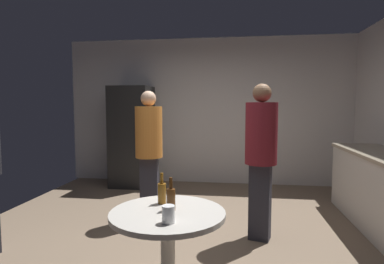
{
  "coord_description": "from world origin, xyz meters",
  "views": [
    {
      "loc": [
        0.54,
        -3.33,
        1.46
      ],
      "look_at": [
        -0.03,
        0.72,
        1.12
      ],
      "focal_mm": 29.74,
      "sensor_mm": 36.0,
      "label": 1
    }
  ],
  "objects_px": {
    "beer_bottle_brown": "(171,198)",
    "plastic_cup_white": "(168,214)",
    "person_in_orange_shirt": "(149,145)",
    "beer_bottle_amber": "(162,192)",
    "refrigerator": "(132,136)",
    "foreground_table": "(168,226)",
    "person_in_maroon_shirt": "(261,149)"
  },
  "relations": [
    {
      "from": "foreground_table",
      "to": "person_in_orange_shirt",
      "type": "xyz_separation_m",
      "value": [
        -0.63,
        1.77,
        0.33
      ]
    },
    {
      "from": "beer_bottle_amber",
      "to": "person_in_orange_shirt",
      "type": "distance_m",
      "value": 1.7
    },
    {
      "from": "person_in_orange_shirt",
      "to": "person_in_maroon_shirt",
      "type": "bearing_deg",
      "value": 66.73
    },
    {
      "from": "foreground_table",
      "to": "person_in_orange_shirt",
      "type": "bearing_deg",
      "value": 109.52
    },
    {
      "from": "beer_bottle_amber",
      "to": "person_in_maroon_shirt",
      "type": "distance_m",
      "value": 1.45
    },
    {
      "from": "beer_bottle_amber",
      "to": "plastic_cup_white",
      "type": "xyz_separation_m",
      "value": [
        0.13,
        -0.38,
        -0.03
      ]
    },
    {
      "from": "foreground_table",
      "to": "person_in_orange_shirt",
      "type": "height_order",
      "value": "person_in_orange_shirt"
    },
    {
      "from": "beer_bottle_amber",
      "to": "refrigerator",
      "type": "bearing_deg",
      "value": 112.24
    },
    {
      "from": "plastic_cup_white",
      "to": "person_in_orange_shirt",
      "type": "distance_m",
      "value": 2.1
    },
    {
      "from": "plastic_cup_white",
      "to": "person_in_maroon_shirt",
      "type": "bearing_deg",
      "value": 66.74
    },
    {
      "from": "beer_bottle_brown",
      "to": "plastic_cup_white",
      "type": "relative_size",
      "value": 2.09
    },
    {
      "from": "refrigerator",
      "to": "person_in_orange_shirt",
      "type": "bearing_deg",
      "value": -64.8
    },
    {
      "from": "person_in_orange_shirt",
      "to": "beer_bottle_amber",
      "type": "bearing_deg",
      "value": 12.33
    },
    {
      "from": "refrigerator",
      "to": "foreground_table",
      "type": "bearing_deg",
      "value": -67.66
    },
    {
      "from": "beer_bottle_amber",
      "to": "beer_bottle_brown",
      "type": "height_order",
      "value": "same"
    },
    {
      "from": "foreground_table",
      "to": "beer_bottle_brown",
      "type": "distance_m",
      "value": 0.19
    },
    {
      "from": "beer_bottle_amber",
      "to": "person_in_maroon_shirt",
      "type": "xyz_separation_m",
      "value": [
        0.8,
        1.2,
        0.17
      ]
    },
    {
      "from": "plastic_cup_white",
      "to": "person_in_maroon_shirt",
      "type": "distance_m",
      "value": 1.72
    },
    {
      "from": "beer_bottle_brown",
      "to": "plastic_cup_white",
      "type": "height_order",
      "value": "beer_bottle_brown"
    },
    {
      "from": "refrigerator",
      "to": "beer_bottle_brown",
      "type": "height_order",
      "value": "refrigerator"
    },
    {
      "from": "foreground_table",
      "to": "beer_bottle_brown",
      "type": "relative_size",
      "value": 3.48
    },
    {
      "from": "refrigerator",
      "to": "beer_bottle_amber",
      "type": "distance_m",
      "value": 3.54
    },
    {
      "from": "beer_bottle_brown",
      "to": "person_in_orange_shirt",
      "type": "height_order",
      "value": "person_in_orange_shirt"
    },
    {
      "from": "beer_bottle_amber",
      "to": "plastic_cup_white",
      "type": "relative_size",
      "value": 2.09
    },
    {
      "from": "refrigerator",
      "to": "beer_bottle_amber",
      "type": "relative_size",
      "value": 7.83
    },
    {
      "from": "beer_bottle_brown",
      "to": "beer_bottle_amber",
      "type": "bearing_deg",
      "value": 123.97
    },
    {
      "from": "refrigerator",
      "to": "plastic_cup_white",
      "type": "height_order",
      "value": "refrigerator"
    },
    {
      "from": "beer_bottle_brown",
      "to": "person_in_maroon_shirt",
      "type": "distance_m",
      "value": 1.52
    },
    {
      "from": "person_in_maroon_shirt",
      "to": "refrigerator",
      "type": "bearing_deg",
      "value": -118.75
    },
    {
      "from": "person_in_maroon_shirt",
      "to": "person_in_orange_shirt",
      "type": "distance_m",
      "value": 1.41
    },
    {
      "from": "beer_bottle_amber",
      "to": "person_in_maroon_shirt",
      "type": "relative_size",
      "value": 0.14
    },
    {
      "from": "refrigerator",
      "to": "foreground_table",
      "type": "height_order",
      "value": "refrigerator"
    }
  ]
}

